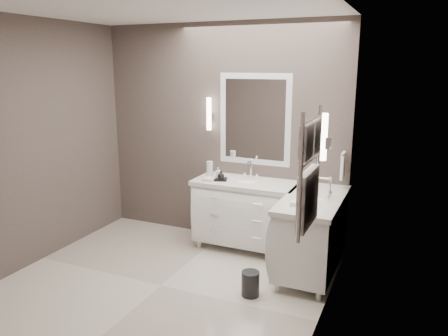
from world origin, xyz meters
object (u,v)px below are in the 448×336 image
at_px(vanity_back, 246,210).
at_px(waste_bin, 250,284).
at_px(towel_ladder, 309,178).
at_px(vanity_right, 312,230).

xyz_separation_m(vanity_back, waste_bin, (0.45, -1.04, -0.36)).
bearing_deg(towel_ladder, waste_bin, 138.03).
bearing_deg(waste_bin, vanity_back, 113.40).
bearing_deg(vanity_back, vanity_right, -20.38).
bearing_deg(vanity_right, towel_ladder, -80.16).
bearing_deg(vanity_back, waste_bin, -66.60).
relative_size(vanity_back, vanity_right, 1.00).
height_order(vanity_back, waste_bin, vanity_back).
relative_size(vanity_right, towel_ladder, 1.38).
relative_size(vanity_back, towel_ladder, 1.38).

